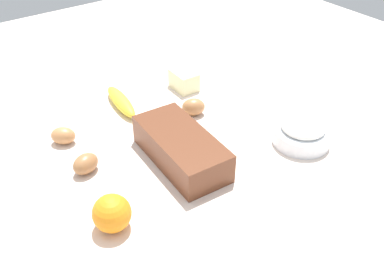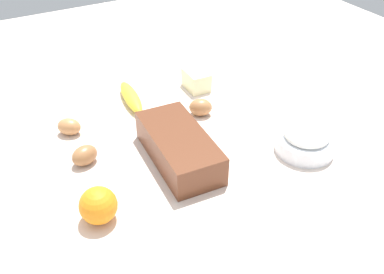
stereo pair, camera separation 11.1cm
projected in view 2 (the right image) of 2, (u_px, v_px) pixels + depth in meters
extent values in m
cube|color=beige|center=(192.00, 152.00, 1.14)|extent=(2.40, 2.40, 0.02)
cube|color=brown|center=(179.00, 147.00, 1.08)|extent=(0.29, 0.15, 0.08)
cube|color=black|center=(179.00, 146.00, 1.08)|extent=(0.28, 0.14, 0.07)
cylinder|color=white|center=(305.00, 144.00, 1.12)|extent=(0.15, 0.15, 0.04)
torus|color=white|center=(306.00, 138.00, 1.11)|extent=(0.15, 0.15, 0.01)
ellipsoid|color=white|center=(307.00, 134.00, 1.10)|extent=(0.12, 0.12, 0.04)
ellipsoid|color=yellow|center=(131.00, 97.00, 1.31)|extent=(0.19, 0.07, 0.04)
sphere|color=orange|center=(98.00, 205.00, 0.91)|extent=(0.08, 0.08, 0.08)
cube|color=#F4EDB2|center=(196.00, 80.00, 1.38)|extent=(0.09, 0.07, 0.06)
ellipsoid|color=#BA7E4C|center=(69.00, 127.00, 1.18)|extent=(0.08, 0.08, 0.05)
ellipsoid|color=#9E6A40|center=(85.00, 155.00, 1.08)|extent=(0.07, 0.08, 0.05)
ellipsoid|color=#AB7345|center=(201.00, 107.00, 1.26)|extent=(0.08, 0.08, 0.05)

